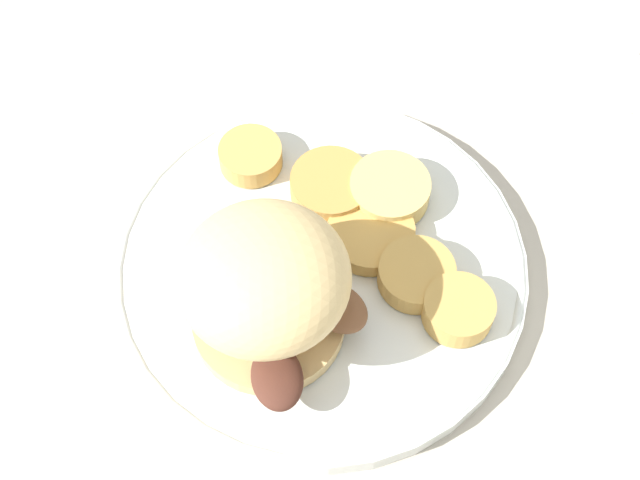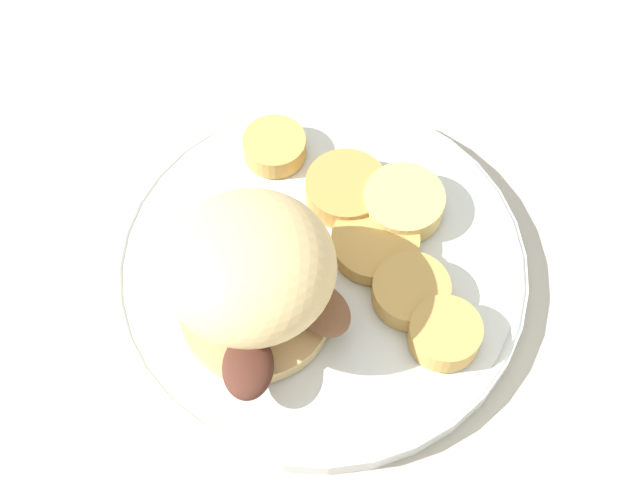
{
  "view_description": "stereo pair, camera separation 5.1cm",
  "coord_description": "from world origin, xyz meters",
  "views": [
    {
      "loc": [
        0.26,
        -0.01,
        0.48
      ],
      "look_at": [
        0.0,
        0.0,
        0.04
      ],
      "focal_mm": 50.0,
      "sensor_mm": 36.0,
      "label": 1
    },
    {
      "loc": [
        0.25,
        0.04,
        0.48
      ],
      "look_at": [
        0.0,
        0.0,
        0.04
      ],
      "focal_mm": 50.0,
      "sensor_mm": 36.0,
      "label": 2
    }
  ],
  "objects": [
    {
      "name": "ground_plane",
      "position": [
        0.0,
        0.0,
        0.0
      ],
      "size": [
        4.0,
        4.0,
        0.0
      ],
      "primitive_type": "plane",
      "color": "#B2A899"
    },
    {
      "name": "dinner_plate",
      "position": [
        0.0,
        0.0,
        0.01
      ],
      "size": [
        0.25,
        0.25,
        0.02
      ],
      "color": "silver",
      "rests_on": "ground_plane"
    },
    {
      "name": "potato_round_5",
      "position": [
        0.04,
        0.08,
        0.02
      ],
      "size": [
        0.04,
        0.04,
        0.02
      ],
      "primitive_type": "cylinder",
      "color": "tan",
      "rests_on": "dinner_plate"
    },
    {
      "name": "potato_round_2",
      "position": [
        0.02,
        0.06,
        0.02
      ],
      "size": [
        0.05,
        0.05,
        0.02
      ],
      "primitive_type": "cylinder",
      "color": "tan",
      "rests_on": "dinner_plate"
    },
    {
      "name": "potato_round_1",
      "position": [
        -0.01,
        0.03,
        0.02
      ],
      "size": [
        0.05,
        0.05,
        0.01
      ],
      "primitive_type": "cylinder",
      "color": "tan",
      "rests_on": "dinner_plate"
    },
    {
      "name": "sandwich",
      "position": [
        0.04,
        -0.03,
        0.06
      ],
      "size": [
        0.13,
        0.11,
        0.08
      ],
      "color": "tan",
      "rests_on": "dinner_plate"
    },
    {
      "name": "potato_round_0",
      "position": [
        -0.05,
        0.01,
        0.02
      ],
      "size": [
        0.05,
        0.05,
        0.02
      ],
      "primitive_type": "cylinder",
      "color": "#BC8942",
      "rests_on": "dinner_plate"
    },
    {
      "name": "potato_round_3",
      "position": [
        -0.04,
        0.04,
        0.02
      ],
      "size": [
        0.05,
        0.05,
        0.02
      ],
      "primitive_type": "cylinder",
      "color": "#DBB766",
      "rests_on": "dinner_plate"
    },
    {
      "name": "potato_round_4",
      "position": [
        -0.07,
        -0.04,
        0.02
      ],
      "size": [
        0.04,
        0.04,
        0.02
      ],
      "primitive_type": "cylinder",
      "color": "tan",
      "rests_on": "dinner_plate"
    }
  ]
}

